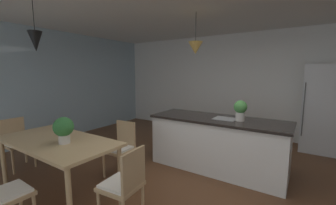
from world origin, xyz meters
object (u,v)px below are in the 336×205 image
at_px(potted_plant_on_island, 240,109).
at_px(potted_plant_on_table, 64,128).
at_px(dining_table, 57,144).
at_px(chair_window_end, 17,141).
at_px(refrigerator, 322,109).
at_px(chair_far_right, 121,147).
at_px(chair_near_right, 1,194).
at_px(kitchen_island, 217,143).
at_px(chair_kitchen_end, 124,183).

distance_m(potted_plant_on_island, potted_plant_on_table, 2.61).
xyz_separation_m(dining_table, chair_window_end, (-1.30, -0.00, -0.19)).
distance_m(dining_table, refrigerator, 5.04).
bearing_deg(chair_window_end, potted_plant_on_island, 29.70).
distance_m(chair_far_right, potted_plant_on_island, 2.02).
bearing_deg(chair_near_right, refrigerator, 59.77).
distance_m(dining_table, chair_near_right, 0.94).
xyz_separation_m(chair_window_end, refrigerator, (4.47, 3.91, 0.45)).
relative_size(chair_near_right, potted_plant_on_island, 2.63).
height_order(chair_far_right, potted_plant_on_island, potted_plant_on_island).
bearing_deg(refrigerator, chair_near_right, -120.23).
distance_m(chair_window_end, refrigerator, 5.96).
xyz_separation_m(kitchen_island, potted_plant_on_table, (-1.40, -1.92, 0.48)).
height_order(chair_far_right, kitchen_island, kitchen_island).
relative_size(chair_far_right, chair_window_end, 1.00).
relative_size(chair_window_end, kitchen_island, 0.38).
xyz_separation_m(chair_far_right, refrigerator, (2.76, 3.09, 0.45)).
bearing_deg(chair_window_end, kitchen_island, 32.69).
bearing_deg(kitchen_island, chair_near_right, -114.40).
distance_m(dining_table, chair_kitchen_end, 1.31).
distance_m(chair_far_right, potted_plant_on_table, 0.98).
xyz_separation_m(dining_table, kitchen_island, (1.65, 1.89, -0.21)).
bearing_deg(potted_plant_on_table, dining_table, 173.54).
bearing_deg(dining_table, chair_far_right, 62.99).
xyz_separation_m(chair_near_right, potted_plant_on_table, (-0.17, 0.79, 0.47)).
xyz_separation_m(chair_far_right, chair_window_end, (-1.72, -0.82, 0.00)).
xyz_separation_m(kitchen_island, refrigerator, (1.53, 2.02, 0.46)).
distance_m(dining_table, potted_plant_on_island, 2.79).
bearing_deg(potted_plant_on_island, potted_plant_on_table, -132.71).
distance_m(chair_near_right, potted_plant_on_table, 0.93).
height_order(chair_kitchen_end, refrigerator, refrigerator).
xyz_separation_m(chair_near_right, chair_window_end, (-1.72, 0.81, 0.00)).
xyz_separation_m(chair_near_right, chair_far_right, (-0.00, 1.63, 0.00)).
bearing_deg(chair_kitchen_end, potted_plant_on_island, 69.26).
distance_m(chair_kitchen_end, chair_far_right, 1.20).
height_order(chair_kitchen_end, potted_plant_on_table, potted_plant_on_table).
distance_m(kitchen_island, potted_plant_on_island, 0.73).
bearing_deg(chair_kitchen_end, kitchen_island, 79.63).
distance_m(refrigerator, potted_plant_on_table, 4.91).
height_order(chair_window_end, potted_plant_on_table, potted_plant_on_table).
distance_m(dining_table, chair_window_end, 1.32).
bearing_deg(dining_table, chair_window_end, -179.97).
height_order(chair_kitchen_end, kitchen_island, kitchen_island).
bearing_deg(refrigerator, chair_kitchen_end, -115.60).
height_order(chair_near_right, chair_far_right, same).
relative_size(dining_table, kitchen_island, 0.82).
bearing_deg(chair_kitchen_end, dining_table, -179.79).
bearing_deg(chair_window_end, chair_near_right, -25.37).
bearing_deg(chair_near_right, potted_plant_on_island, 59.46).
height_order(dining_table, refrigerator, refrigerator).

